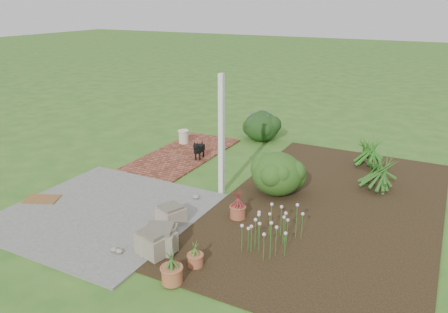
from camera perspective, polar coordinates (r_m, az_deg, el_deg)
The scene contains 19 objects.
ground at distance 9.24m, azimuth -2.26°, elevation -4.64°, with size 80.00×80.00×0.00m, color #2D601E.
concrete_patio at distance 8.66m, azimuth -15.41°, elevation -7.01°, with size 3.50×3.50×0.04m, color #5A5A58.
brick_path at distance 11.45m, azimuth -5.28°, elevation 0.33°, with size 1.60×3.50×0.04m, color brown.
garden_bed at distance 8.83m, azimuth 13.73°, elevation -6.35°, with size 4.00×7.00×0.03m, color black.
veranda_post at distance 8.74m, azimuth -0.33°, elevation 2.70°, with size 0.10×0.10×2.50m, color white.
stone_trough_near at distance 7.11m, azimuth -8.84°, elevation -11.03°, with size 0.50×0.50×0.33m, color gray.
stone_trough_mid at distance 7.17m, azimuth -8.42°, elevation -10.69°, with size 0.51×0.51×0.34m, color gray.
stone_trough_far at distance 7.96m, azimuth -6.91°, elevation -7.60°, with size 0.42×0.42×0.28m, color gray.
coir_doormat at distance 9.53m, azimuth -22.68°, elevation -5.15°, with size 0.65×0.42×0.02m, color brown.
black_dog at distance 10.92m, azimuth -3.32°, elevation 1.03°, with size 0.21×0.53×0.46m.
cream_ceramic_urn at distance 12.23m, azimuth -5.31°, elevation 2.59°, with size 0.27×0.27×0.36m, color beige.
evergreen_shrub at distance 9.02m, azimuth 6.97°, elevation -2.12°, with size 1.05×1.05×0.90m, color #0D3A10.
agapanthus_clump_back at distance 9.71m, azimuth 19.51°, elevation -1.42°, with size 1.03×1.03×0.93m, color #133F16, non-canonical shape.
agapanthus_clump_front at distance 10.98m, azimuth 18.42°, elevation 1.02°, with size 1.00×1.00×0.89m, color #10410F, non-canonical shape.
pink_flower_patch at distance 7.16m, azimuth 6.09°, elevation -9.27°, with size 1.01×1.01×0.65m, color #113D0F, non-canonical shape.
terracotta_pot_bronze at distance 8.09m, azimuth 1.81°, elevation -7.24°, with size 0.29×0.29×0.23m, color #9B4F34.
terracotta_pot_small_left at distance 6.77m, azimuth -3.77°, elevation -13.32°, with size 0.23×0.23×0.19m, color #A15736.
terracotta_pot_small_right at distance 6.44m, azimuth -6.82°, elevation -15.09°, with size 0.30×0.30×0.25m, color #A35837.
purple_flowering_bush at distance 12.53m, azimuth 4.94°, elevation 4.02°, with size 1.01×1.01×0.86m, color black.
Camera 1 is at (4.23, -7.27, 3.82)m, focal length 35.00 mm.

